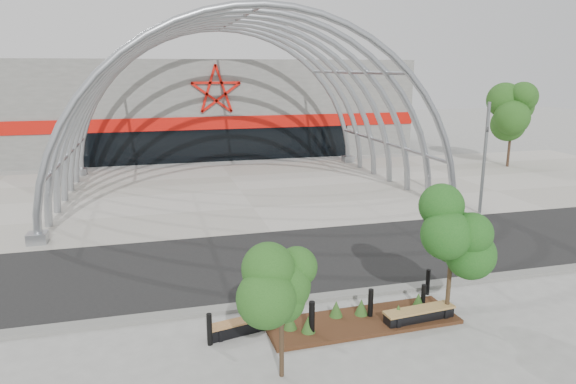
{
  "coord_description": "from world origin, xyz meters",
  "views": [
    {
      "loc": [
        -5.0,
        -14.83,
        7.31
      ],
      "look_at": [
        0.0,
        4.0,
        2.6
      ],
      "focal_mm": 32.0,
      "sensor_mm": 36.0,
      "label": 1
    }
  ],
  "objects_px": {
    "street_tree_1": "(453,232)",
    "bench_0": "(242,327)",
    "signal_pole": "(485,157)",
    "street_tree_0": "(281,277)",
    "bollard_2": "(371,304)",
    "bench_1": "(419,316)"
  },
  "relations": [
    {
      "from": "signal_pole",
      "to": "bench_0",
      "type": "bearing_deg",
      "value": -147.31
    },
    {
      "from": "street_tree_1",
      "to": "bench_0",
      "type": "distance_m",
      "value": 6.62
    },
    {
      "from": "bench_0",
      "to": "bollard_2",
      "type": "height_order",
      "value": "bollard_2"
    },
    {
      "from": "street_tree_0",
      "to": "signal_pole",
      "type": "bearing_deg",
      "value": 40.1
    },
    {
      "from": "signal_pole",
      "to": "street_tree_1",
      "type": "xyz_separation_m",
      "value": [
        -7.84,
        -9.63,
        -0.26
      ]
    },
    {
      "from": "signal_pole",
      "to": "bench_1",
      "type": "height_order",
      "value": "signal_pole"
    },
    {
      "from": "street_tree_1",
      "to": "bench_0",
      "type": "bearing_deg",
      "value": 173.5
    },
    {
      "from": "bench_0",
      "to": "bollard_2",
      "type": "bearing_deg",
      "value": -2.55
    },
    {
      "from": "street_tree_0",
      "to": "bench_0",
      "type": "bearing_deg",
      "value": 103.9
    },
    {
      "from": "street_tree_0",
      "to": "bench_0",
      "type": "distance_m",
      "value": 3.38
    },
    {
      "from": "street_tree_0",
      "to": "street_tree_1",
      "type": "distance_m",
      "value": 5.75
    },
    {
      "from": "bench_0",
      "to": "bollard_2",
      "type": "relative_size",
      "value": 2.04
    },
    {
      "from": "street_tree_1",
      "to": "bollard_2",
      "type": "height_order",
      "value": "street_tree_1"
    },
    {
      "from": "signal_pole",
      "to": "bollard_2",
      "type": "relative_size",
      "value": 5.93
    },
    {
      "from": "signal_pole",
      "to": "street_tree_0",
      "type": "distance_m",
      "value": 17.46
    },
    {
      "from": "bench_0",
      "to": "bench_1",
      "type": "distance_m",
      "value": 5.18
    },
    {
      "from": "signal_pole",
      "to": "bench_1",
      "type": "bearing_deg",
      "value": -132.22
    },
    {
      "from": "bench_1",
      "to": "bench_0",
      "type": "bearing_deg",
      "value": 171.58
    },
    {
      "from": "street_tree_1",
      "to": "signal_pole",
      "type": "bearing_deg",
      "value": 50.84
    },
    {
      "from": "street_tree_1",
      "to": "bench_0",
      "type": "relative_size",
      "value": 1.93
    },
    {
      "from": "signal_pole",
      "to": "street_tree_1",
      "type": "distance_m",
      "value": 12.42
    },
    {
      "from": "signal_pole",
      "to": "street_tree_0",
      "type": "xyz_separation_m",
      "value": [
        -13.36,
        -11.25,
        -0.39
      ]
    }
  ]
}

